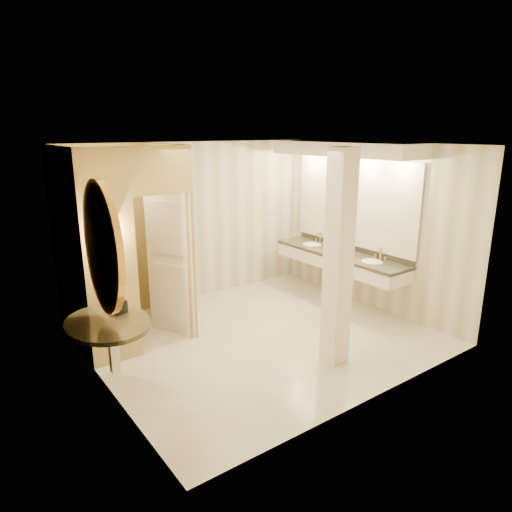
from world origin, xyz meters
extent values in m
plane|color=silver|center=(0.00, 0.00, 0.00)|extent=(4.50, 4.50, 0.00)
plane|color=silver|center=(0.00, 0.00, 2.70)|extent=(4.50, 4.50, 0.00)
cube|color=beige|center=(0.00, 2.00, 1.35)|extent=(4.50, 0.02, 2.70)
cube|color=beige|center=(0.00, -2.00, 1.35)|extent=(4.50, 0.02, 2.70)
cube|color=beige|center=(-2.25, 0.00, 1.35)|extent=(0.02, 4.00, 2.70)
cube|color=beige|center=(2.25, 0.00, 1.35)|extent=(0.02, 4.00, 2.70)
cube|color=tan|center=(-0.80, 1.25, 1.35)|extent=(0.10, 1.50, 2.70)
cube|color=tan|center=(-1.93, 0.50, 1.35)|extent=(0.65, 0.10, 2.70)
cube|color=tan|center=(-1.20, 0.50, 2.40)|extent=(0.80, 0.10, 0.60)
cube|color=white|center=(-0.97, 0.86, 1.05)|extent=(0.38, 0.75, 2.10)
cylinder|color=gold|center=(-1.93, 0.43, 1.55)|extent=(0.03, 0.03, 0.30)
cone|color=white|center=(-1.93, 0.43, 1.75)|extent=(0.14, 0.14, 0.14)
cube|color=white|center=(1.95, 0.36, 0.73)|extent=(0.60, 2.56, 0.24)
cube|color=black|center=(1.95, 0.36, 0.85)|extent=(0.64, 2.60, 0.05)
cube|color=black|center=(2.23, 0.36, 0.92)|extent=(0.03, 2.56, 0.10)
ellipsoid|color=white|center=(1.95, -0.33, 0.83)|extent=(0.40, 0.44, 0.15)
cylinder|color=gold|center=(2.15, -0.33, 0.96)|extent=(0.03, 0.03, 0.22)
ellipsoid|color=white|center=(1.95, 1.06, 0.83)|extent=(0.40, 0.44, 0.15)
cylinder|color=gold|center=(2.15, 1.06, 0.96)|extent=(0.03, 0.03, 0.22)
cube|color=white|center=(2.23, 0.36, 1.70)|extent=(0.03, 2.56, 1.40)
cube|color=white|center=(1.95, 0.36, 2.59)|extent=(0.75, 2.76, 0.22)
cylinder|color=black|center=(-2.23, -0.20, 0.85)|extent=(1.11, 1.11, 0.05)
cube|color=white|center=(-2.19, -0.20, 0.55)|extent=(0.10, 0.10, 0.60)
cylinder|color=gold|center=(-2.21, -0.20, 1.70)|extent=(0.07, 1.11, 1.11)
cylinder|color=white|center=(-2.17, -0.20, 1.70)|extent=(0.02, 0.89, 0.89)
cube|color=white|center=(0.35, -1.12, 1.35)|extent=(0.27, 0.27, 2.70)
cube|color=black|center=(-2.04, -0.03, 0.95)|extent=(0.18, 0.18, 0.14)
imported|color=white|center=(-1.56, 1.75, 0.40)|extent=(0.66, 0.88, 0.80)
imported|color=beige|center=(1.91, 0.18, 0.93)|extent=(0.06, 0.06, 0.12)
imported|color=silver|center=(1.92, 0.22, 0.94)|extent=(0.12, 0.12, 0.12)
imported|color=#C6B28C|center=(1.89, 0.43, 0.99)|extent=(0.11, 0.11, 0.23)
camera|label=1|loc=(-3.62, -4.86, 2.89)|focal=32.00mm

